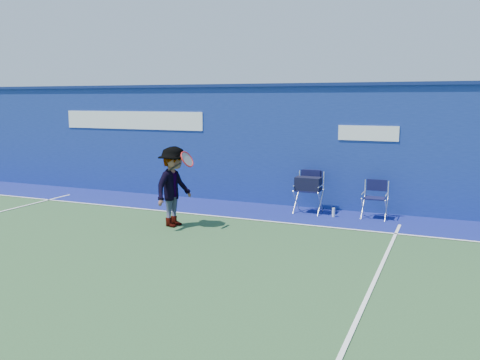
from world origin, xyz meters
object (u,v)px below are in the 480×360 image
at_px(directors_chair_left, 308,195).
at_px(tennis_player, 174,187).
at_px(water_bottle, 334,213).
at_px(directors_chair_right, 375,207).

bearing_deg(directors_chair_left, tennis_player, -134.36).
bearing_deg(water_bottle, tennis_player, -144.23).
bearing_deg(water_bottle, directors_chair_left, 161.62).
relative_size(directors_chair_left, water_bottle, 4.68).
height_order(directors_chair_left, water_bottle, directors_chair_left).
bearing_deg(tennis_player, directors_chair_left, 45.64).
distance_m(directors_chair_right, tennis_player, 4.56).
relative_size(directors_chair_right, tennis_player, 0.51).
bearing_deg(directors_chair_right, water_bottle, -165.30).
height_order(directors_chair_right, water_bottle, directors_chair_right).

